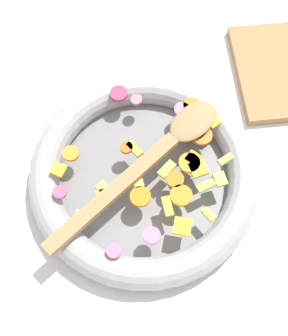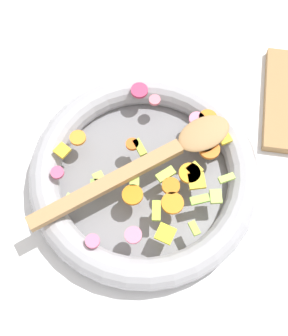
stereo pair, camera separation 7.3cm
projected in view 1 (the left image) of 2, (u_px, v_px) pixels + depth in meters
name	position (u px, v px, depth m)	size (l,w,h in m)	color
ground_plane	(144.00, 180.00, 0.78)	(4.00, 4.00, 0.00)	silver
skillet	(144.00, 175.00, 0.76)	(0.37, 0.37, 0.05)	slate
chopped_vegetables	(161.00, 165.00, 0.73)	(0.30, 0.29, 0.01)	orange
wooden_spoon	(152.00, 158.00, 0.73)	(0.25, 0.30, 0.01)	#A87F51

